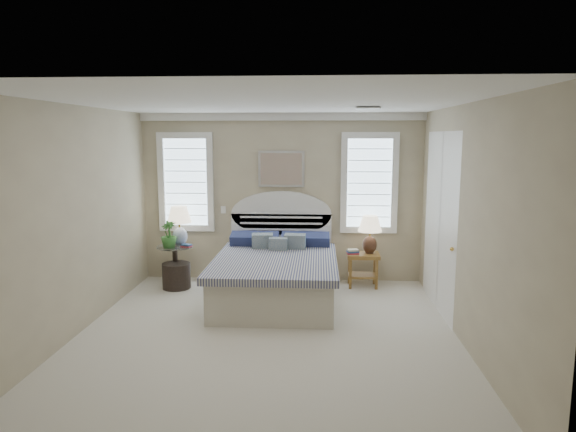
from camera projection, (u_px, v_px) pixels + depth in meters
The scene contains 21 objects.
floor at pixel (266, 337), 6.02m from camera, with size 4.50×5.00×0.01m, color beige.
ceiling at pixel (264, 103), 5.61m from camera, with size 4.50×5.00×0.01m, color white.
wall_back at pixel (281, 198), 8.28m from camera, with size 4.50×0.02×2.70m, color tan.
wall_left at pixel (73, 222), 5.95m from camera, with size 0.02×5.00×2.70m, color tan.
wall_right at pixel (467, 226), 5.68m from camera, with size 0.02×5.00×2.70m, color tan.
crown_molding at pixel (281, 117), 8.04m from camera, with size 4.50×0.08×0.12m, color white.
hvac_vent at pixel (368, 108), 6.33m from camera, with size 0.30×0.20×0.02m, color #B2B2B2.
switch_plate at pixel (223, 210), 8.35m from camera, with size 0.08×0.01×0.12m, color white.
window_left at pixel (186, 182), 8.32m from camera, with size 0.90×0.06×1.60m, color silver.
window_right at pixel (369, 183), 8.14m from camera, with size 0.90×0.06×1.60m, color silver.
painting at pixel (281, 169), 8.17m from camera, with size 0.74×0.04×0.58m, color silver.
closet_door at pixel (440, 222), 6.89m from camera, with size 0.02×1.80×2.40m, color white.
bed at pixel (276, 273), 7.40m from camera, with size 1.72×2.28×1.47m.
side_table_left at pixel (175, 261), 8.08m from camera, with size 0.56×0.56×0.63m.
nightstand_right at pixel (363, 262), 8.01m from camera, with size 0.50×0.40×0.53m.
floor_pot at pixel (176, 276), 7.95m from camera, with size 0.43×0.43×0.39m, color black.
lamp_left at pixel (179, 221), 8.06m from camera, with size 0.43×0.43×0.63m.
lamp_right at pixel (370, 230), 7.95m from camera, with size 0.46×0.46×0.60m.
potted_plant at pixel (169, 234), 7.90m from camera, with size 0.24×0.24×0.42m, color #367E32.
books_left at pixel (186, 246), 7.99m from camera, with size 0.19×0.17×0.04m.
books_right at pixel (353, 252), 7.94m from camera, with size 0.20×0.16×0.07m.
Camera 1 is at (0.60, -5.71, 2.33)m, focal length 32.00 mm.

